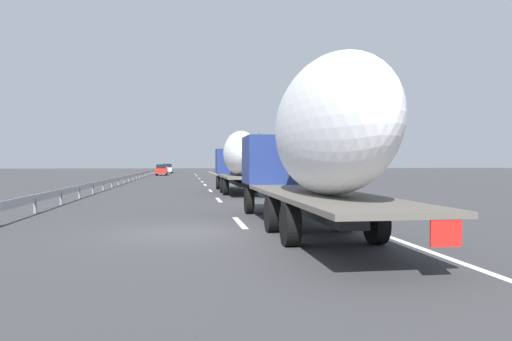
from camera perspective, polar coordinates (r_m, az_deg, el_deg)
name	(u,v)px	position (r m, az deg, el deg)	size (l,w,h in m)	color
ground_plane	(185,181)	(54.19, -8.38, -1.25)	(260.00, 260.00, 0.00)	#38383A
lane_stripe_0	(240,223)	(16.38, -1.95, -6.19)	(3.20, 0.20, 0.01)	white
lane_stripe_1	(219,200)	(26.43, -4.43, -3.49)	(3.20, 0.20, 0.01)	white
lane_stripe_2	(210,191)	(35.35, -5.44, -2.38)	(3.20, 0.20, 0.01)	white
lane_stripe_3	(205,185)	(44.57, -6.06, -1.70)	(3.20, 0.20, 0.01)	white
lane_stripe_4	(202,182)	(52.27, -6.40, -1.32)	(3.20, 0.20, 0.01)	white
lane_stripe_5	(199,179)	(62.24, -6.73, -0.97)	(3.20, 0.20, 0.01)	white
lane_stripe_6	(197,176)	(76.34, -7.04, -0.62)	(3.20, 0.20, 0.01)	white
lane_stripe_7	(195,174)	(92.73, -7.28, -0.36)	(3.20, 0.20, 0.01)	white
lane_stripe_8	(196,175)	(84.06, -7.17, -0.48)	(3.20, 0.20, 0.01)	white
edge_line_right	(230,179)	(59.44, -3.07, -1.05)	(110.00, 0.20, 0.01)	white
truck_lead	(239,158)	(32.90, -2.08, 1.52)	(12.52, 2.55, 4.13)	navy
truck_trailing	(314,140)	(13.77, 6.89, 3.58)	(14.25, 2.55, 4.75)	navy
car_red_compact	(162,170)	(79.60, -11.13, 0.08)	(4.46, 1.77, 1.79)	red
car_silver_hatch	(167,168)	(97.18, -10.45, 0.24)	(4.32, 1.91, 1.86)	#ADB2B7
road_sign	(251,161)	(49.38, -0.58, 1.19)	(0.10, 0.90, 3.29)	gray
tree_0	(284,141)	(58.48, 3.34, 3.56)	(2.98, 2.98, 7.68)	#472D19
tree_1	(319,138)	(44.38, 7.53, 3.85)	(2.90, 2.90, 7.25)	#472D19
tree_2	(283,152)	(61.34, 3.22, 2.19)	(2.99, 2.99, 5.27)	#472D19
tree_3	(259,149)	(66.88, 0.34, 2.62)	(3.93, 3.93, 6.41)	#472D19
tree_4	(292,148)	(51.71, 4.25, 2.66)	(2.77, 2.77, 5.73)	#472D19
tree_5	(265,152)	(64.63, 1.12, 2.17)	(3.97, 3.97, 5.29)	#472D19
guardrail_median	(133,175)	(57.48, -14.38, -0.57)	(94.00, 0.10, 0.76)	#9EA0A5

